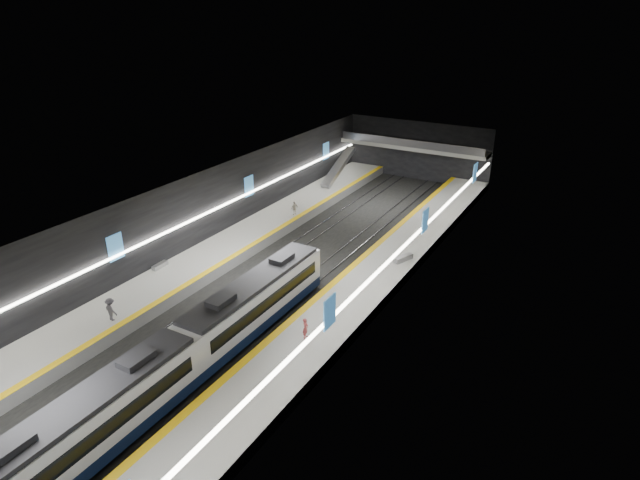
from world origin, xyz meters
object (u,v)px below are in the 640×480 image
Objects in this scene: bench_left_far at (328,179)px; bench_left_near at (160,266)px; escalator at (338,167)px; passenger_right_a at (305,328)px; passenger_left_b at (111,310)px; train at (185,353)px; bench_right_far at (403,258)px; passenger_left_a at (295,208)px.

bench_left_near is at bearing -108.05° from bench_left_far.
passenger_right_a is at bearing -65.64° from escalator.
bench_left_near is 0.90× the size of passenger_left_b.
bench_left_far is (0.59, 29.68, 0.00)m from bench_left_near.
train is at bearing -40.60° from bench_left_near.
escalator reaches higher than passenger_right_a.
escalator is 38.13m from passenger_left_b.
bench_left_near is (-2.00, -30.05, -1.70)m from escalator.
passenger_left_b reaches higher than passenger_right_a.
escalator is 3.93× the size of bench_right_far.
train is 8.33m from passenger_right_a.
passenger_left_b reaches higher than bench_right_far.
passenger_left_a reaches higher than passenger_right_a.
bench_right_far is at bearing -47.82° from escalator.
escalator reaches higher than passenger_left_b.
bench_left_near is 0.99× the size of bench_left_far.
escalator is 13.34m from passenger_left_a.
passenger_right_a is at bearing -152.71° from passenger_left_b.
train is 18.35× the size of bench_left_near.
passenger_left_b is (-15.07, -20.10, 0.67)m from bench_right_far.
bench_right_far is (16.31, -18.00, -1.65)m from escalator.
escalator is 24.34m from bench_right_far.
passenger_left_b is (-8.77, 1.51, -0.28)m from train.
passenger_left_b is at bearing -88.15° from escalator.
passenger_left_b is (1.23, -38.10, -0.99)m from escalator.
train reaches higher than bench_right_far.
passenger_left_b is (2.65, -37.73, 0.71)m from bench_left_far.
bench_left_near is 1.04× the size of passenger_left_a.
passenger_left_a reaches higher than bench_left_far.
passenger_right_a is (4.89, 6.73, -0.42)m from train.
bench_left_far is 0.81× the size of bench_right_far.
passenger_left_b reaches higher than bench_left_near.
bench_left_near is 21.92m from bench_right_far.
train is 8.90m from passenger_left_b.
passenger_left_a is 24.89m from passenger_left_b.
train reaches higher than bench_left_near.
bench_left_far is 36.38m from passenger_right_a.
bench_left_far is at bearing -165.55° from escalator.
escalator reaches higher than train.
bench_right_far is (18.31, 12.05, 0.05)m from bench_left_near.
train is 18.12× the size of bench_left_far.
train reaches higher than passenger_left_b.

